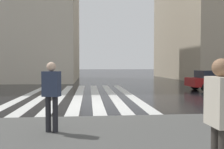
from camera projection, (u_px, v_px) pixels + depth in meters
name	position (u px, v px, depth m)	size (l,w,h in m)	color
ground_plane	(92.00, 105.00, 10.63)	(220.00, 220.00, 0.00)	black
zebra_crossing	(79.00, 95.00, 14.54)	(13.00, 6.50, 0.01)	silver
car_red	(217.00, 80.00, 16.92)	(1.85, 4.10, 1.41)	maroon
pedestrian_approaching_kerb	(221.00, 116.00, 2.92)	(0.41, 0.25, 1.68)	beige
pedestrian_by_billboard	(52.00, 91.00, 5.76)	(0.34, 0.45, 1.68)	#2D3851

